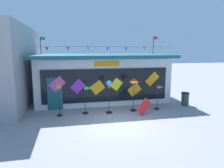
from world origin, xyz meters
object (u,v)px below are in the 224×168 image
(wind_spinner_center_left, at_px, (109,88))
(wind_spinner_right, at_px, (160,93))
(wind_spinner_far_left, at_px, (59,91))
(display_kite_on_ground, at_px, (144,106))
(wind_spinner_center_right, at_px, (134,85))
(kite_shop_building, at_px, (101,76))
(wind_spinner_left, at_px, (88,94))
(trash_bin, at_px, (185,99))

(wind_spinner_center_left, bearing_deg, wind_spinner_right, 2.60)
(wind_spinner_far_left, distance_m, wind_spinner_center_left, 2.82)
(wind_spinner_far_left, xyz_separation_m, display_kite_on_ground, (4.70, -0.78, -0.92))
(wind_spinner_far_left, distance_m, wind_spinner_center_right, 4.35)
(kite_shop_building, distance_m, wind_spinner_left, 4.06)
(wind_spinner_left, height_order, wind_spinner_center_right, wind_spinner_center_right)
(wind_spinner_far_left, bearing_deg, wind_spinner_right, 0.85)
(wind_spinner_far_left, bearing_deg, wind_spinner_center_left, -1.16)
(wind_spinner_center_right, height_order, trash_bin, wind_spinner_center_right)
(wind_spinner_far_left, xyz_separation_m, wind_spinner_right, (6.04, 0.09, -0.35))
(wind_spinner_center_left, distance_m, display_kite_on_ground, 2.24)
(wind_spinner_far_left, distance_m, wind_spinner_right, 6.05)
(kite_shop_building, height_order, wind_spinner_right, kite_shop_building)
(wind_spinner_center_right, bearing_deg, wind_spinner_left, 179.03)
(wind_spinner_far_left, bearing_deg, kite_shop_building, 53.02)
(kite_shop_building, height_order, wind_spinner_center_right, kite_shop_building)
(wind_spinner_left, bearing_deg, wind_spinner_center_right, -0.97)
(kite_shop_building, relative_size, trash_bin, 10.75)
(kite_shop_building, relative_size, display_kite_on_ground, 10.29)
(trash_bin, bearing_deg, kite_shop_building, 146.79)
(wind_spinner_left, height_order, wind_spinner_right, wind_spinner_left)
(wind_spinner_center_right, distance_m, display_kite_on_ground, 1.43)
(display_kite_on_ground, bearing_deg, wind_spinner_right, 33.15)
(wind_spinner_right, xyz_separation_m, trash_bin, (2.05, 0.45, -0.61))
(wind_spinner_left, distance_m, wind_spinner_center_left, 1.26)
(wind_spinner_right, height_order, display_kite_on_ground, wind_spinner_right)
(wind_spinner_far_left, height_order, wind_spinner_left, wind_spinner_far_left)
(wind_spinner_center_right, bearing_deg, wind_spinner_right, 0.75)
(kite_shop_building, relative_size, wind_spinner_left, 5.83)
(kite_shop_building, distance_m, wind_spinner_right, 4.95)
(wind_spinner_center_right, bearing_deg, trash_bin, 7.20)
(trash_bin, height_order, display_kite_on_ground, display_kite_on_ground)
(display_kite_on_ground, bearing_deg, trash_bin, 21.30)
(trash_bin, xyz_separation_m, display_kite_on_ground, (-3.39, -1.32, 0.04))
(kite_shop_building, distance_m, wind_spinner_center_left, 3.97)
(wind_spinner_center_left, height_order, trash_bin, wind_spinner_center_left)
(trash_bin, bearing_deg, wind_spinner_far_left, -176.18)
(trash_bin, bearing_deg, wind_spinner_left, -176.24)
(kite_shop_building, xyz_separation_m, wind_spinner_far_left, (-2.94, -3.91, -0.28))
(wind_spinner_center_left, distance_m, trash_bin, 5.40)
(wind_spinner_far_left, relative_size, wind_spinner_center_right, 0.91)
(wind_spinner_right, bearing_deg, wind_spinner_center_right, -179.25)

